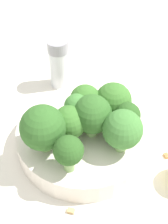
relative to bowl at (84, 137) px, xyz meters
name	(u,v)px	position (x,y,z in m)	size (l,w,h in m)	color
ground_plane	(84,145)	(0.00, 0.00, -0.02)	(3.00, 3.00, 0.00)	silver
bowl	(84,137)	(0.00, 0.00, 0.00)	(0.18, 0.18, 0.03)	silver
broccoli_floret_0	(91,116)	(-0.01, 0.00, 0.05)	(0.05, 0.05, 0.06)	#8EB770
broccoli_floret_1	(77,108)	(0.01, 0.00, 0.05)	(0.03, 0.03, 0.05)	#7A9E5B
broccoli_floret_2	(113,101)	(-0.02, -0.04, 0.05)	(0.05, 0.05, 0.05)	#8EB770
broccoli_floret_3	(127,117)	(-0.05, -0.03, 0.04)	(0.03, 0.03, 0.05)	#84AD66
broccoli_floret_4	(43,128)	(0.02, 0.05, 0.05)	(0.06, 0.06, 0.07)	#84AD66
broccoli_floret_5	(85,101)	(0.01, -0.02, 0.05)	(0.04, 0.04, 0.05)	#84AD66
broccoli_floret_6	(69,123)	(0.01, 0.02, 0.04)	(0.04, 0.04, 0.05)	#8EB770
broccoli_floret_7	(123,130)	(-0.05, 0.00, 0.05)	(0.05, 0.05, 0.06)	#8EB770
broccoli_floret_8	(69,151)	(-0.02, 0.06, 0.05)	(0.03, 0.03, 0.05)	#84AD66
pepper_shaker	(59,63)	(0.11, -0.09, 0.03)	(0.03, 0.03, 0.08)	silver
almond_crumb_0	(167,155)	(-0.10, -0.04, -0.01)	(0.01, 0.01, 0.01)	olive
almond_crumb_1	(82,90)	(0.07, -0.09, -0.01)	(0.01, 0.00, 0.01)	#AD7F4C
almond_crumb_3	(71,210)	(-0.04, 0.09, -0.01)	(0.01, 0.01, 0.01)	tan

